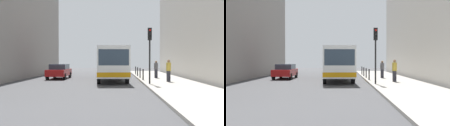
{
  "view_description": "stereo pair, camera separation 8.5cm",
  "coord_description": "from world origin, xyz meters",
  "views": [
    {
      "loc": [
        1.07,
        -22.24,
        1.92
      ],
      "look_at": [
        0.73,
        0.99,
        1.64
      ],
      "focal_mm": 42.9,
      "sensor_mm": 36.0,
      "label": 1
    },
    {
      "loc": [
        1.16,
        -22.24,
        1.92
      ],
      "look_at": [
        0.73,
        0.99,
        1.64
      ],
      "focal_mm": 42.9,
      "sensor_mm": 36.0,
      "label": 2
    }
  ],
  "objects": [
    {
      "name": "car_beside_bus",
      "position": [
        -4.65,
        4.68,
        0.78
      ],
      "size": [
        1.86,
        4.4,
        1.48
      ],
      "rotation": [
        0.0,
        0.0,
        3.14
      ],
      "color": "maroon",
      "rests_on": "ground"
    },
    {
      "name": "traffic_light",
      "position": [
        3.55,
        -2.64,
        3.01
      ],
      "size": [
        0.28,
        0.33,
        4.1
      ],
      "color": "black",
      "rests_on": "sidewalk"
    },
    {
      "name": "bus",
      "position": [
        0.64,
        3.09,
        1.73
      ],
      "size": [
        3.05,
        11.13,
        3.0
      ],
      "rotation": [
        0.0,
        0.0,
        3.19
      ],
      "color": "white",
      "rests_on": "ground"
    },
    {
      "name": "pedestrian_near_signal",
      "position": [
        5.32,
        -0.65,
        1.05
      ],
      "size": [
        0.38,
        0.38,
        1.79
      ],
      "rotation": [
        0.0,
        0.0,
        3.12
      ],
      "color": "#26262D",
      "rests_on": "sidewalk"
    },
    {
      "name": "ground_plane",
      "position": [
        0.0,
        0.0,
        0.0
      ],
      "size": [
        80.0,
        80.0,
        0.0
      ],
      "primitive_type": "plane",
      "color": "#424244"
    },
    {
      "name": "bollard_far",
      "position": [
        3.45,
        6.99,
        0.62
      ],
      "size": [
        0.11,
        0.11,
        0.95
      ],
      "primitive_type": "cylinder",
      "color": "black",
      "rests_on": "sidewalk"
    },
    {
      "name": "bollard_near",
      "position": [
        3.45,
        1.12,
        0.62
      ],
      "size": [
        0.11,
        0.11,
        0.95
      ],
      "primitive_type": "cylinder",
      "color": "black",
      "rests_on": "sidewalk"
    },
    {
      "name": "building_right",
      "position": [
        11.5,
        4.0,
        6.61
      ],
      "size": [
        7.0,
        32.0,
        13.22
      ],
      "primitive_type": "cube",
      "color": "#BCB7AD",
      "rests_on": "ground"
    },
    {
      "name": "bollard_mid",
      "position": [
        3.45,
        4.05,
        0.62
      ],
      "size": [
        0.11,
        0.11,
        0.95
      ],
      "primitive_type": "cylinder",
      "color": "black",
      "rests_on": "sidewalk"
    },
    {
      "name": "pedestrian_mid_sidewalk",
      "position": [
        4.99,
        3.85,
        0.98
      ],
      "size": [
        0.38,
        0.38,
        1.68
      ],
      "rotation": [
        0.0,
        0.0,
        0.14
      ],
      "color": "#26262D",
      "rests_on": "sidewalk"
    },
    {
      "name": "bollard_farthest",
      "position": [
        3.45,
        9.93,
        0.62
      ],
      "size": [
        0.11,
        0.11,
        0.95
      ],
      "primitive_type": "cylinder",
      "color": "black",
      "rests_on": "sidewalk"
    },
    {
      "name": "sidewalk",
      "position": [
        5.4,
        0.0,
        0.07
      ],
      "size": [
        4.4,
        40.0,
        0.15
      ],
      "primitive_type": "cube",
      "color": "#9E9991",
      "rests_on": "ground"
    }
  ]
}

